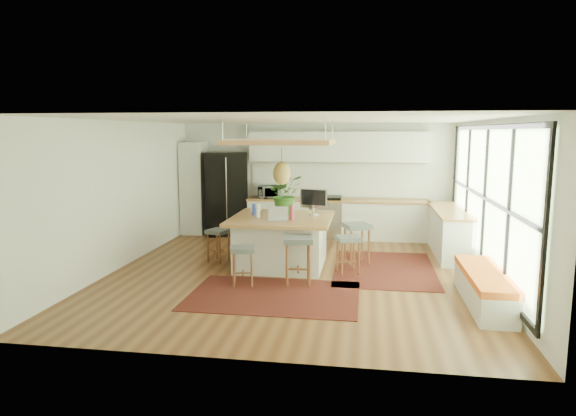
% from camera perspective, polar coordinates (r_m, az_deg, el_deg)
% --- Properties ---
extents(floor, '(7.00, 7.00, 0.00)m').
position_cam_1_polar(floor, '(9.08, 0.77, -7.38)').
color(floor, '#563018').
rests_on(floor, ground).
extents(ceiling, '(7.00, 7.00, 0.00)m').
position_cam_1_polar(ceiling, '(8.73, 0.80, 9.91)').
color(ceiling, white).
rests_on(ceiling, ground).
extents(wall_back, '(6.50, 0.00, 6.50)m').
position_cam_1_polar(wall_back, '(12.26, 3.09, 3.21)').
color(wall_back, silver).
rests_on(wall_back, ground).
extents(wall_front, '(6.50, 0.00, 6.50)m').
position_cam_1_polar(wall_front, '(5.41, -4.45, -3.72)').
color(wall_front, silver).
rests_on(wall_front, ground).
extents(wall_left, '(0.00, 7.00, 7.00)m').
position_cam_1_polar(wall_left, '(9.80, -18.38, 1.42)').
color(wall_left, silver).
rests_on(wall_left, ground).
extents(wall_right, '(0.00, 7.00, 7.00)m').
position_cam_1_polar(wall_right, '(8.95, 21.85, 0.60)').
color(wall_right, silver).
rests_on(wall_right, ground).
extents(window_wall, '(0.10, 6.20, 2.60)m').
position_cam_1_polar(window_wall, '(8.94, 21.68, 0.92)').
color(window_wall, black).
rests_on(window_wall, wall_right).
extents(pantry, '(0.55, 0.60, 2.25)m').
position_cam_1_polar(pantry, '(12.62, -10.53, 2.21)').
color(pantry, silver).
rests_on(pantry, floor).
extents(back_counter_base, '(4.20, 0.60, 0.88)m').
position_cam_1_polar(back_counter_base, '(12.02, 5.51, -1.30)').
color(back_counter_base, silver).
rests_on(back_counter_base, floor).
extents(back_counter_top, '(4.24, 0.64, 0.05)m').
position_cam_1_polar(back_counter_top, '(11.95, 5.54, 0.87)').
color(back_counter_top, '#996536').
rests_on(back_counter_top, back_counter_base).
extents(backsplash, '(4.20, 0.02, 0.80)m').
position_cam_1_polar(backsplash, '(12.20, 5.66, 3.16)').
color(backsplash, white).
rests_on(backsplash, wall_back).
extents(upper_cabinets, '(4.20, 0.34, 0.70)m').
position_cam_1_polar(upper_cabinets, '(11.99, 5.67, 6.89)').
color(upper_cabinets, silver).
rests_on(upper_cabinets, wall_back).
extents(range, '(0.76, 0.62, 1.00)m').
position_cam_1_polar(range, '(12.03, 4.33, -0.99)').
color(range, '#A5A5AA').
rests_on(range, floor).
extents(right_counter_base, '(0.60, 2.50, 0.88)m').
position_cam_1_polar(right_counter_base, '(10.98, 17.65, -2.62)').
color(right_counter_base, silver).
rests_on(right_counter_base, floor).
extents(right_counter_top, '(0.64, 2.54, 0.05)m').
position_cam_1_polar(right_counter_top, '(10.90, 17.76, -0.25)').
color(right_counter_top, '#996536').
rests_on(right_counter_top, right_counter_base).
extents(window_bench, '(0.52, 2.00, 0.50)m').
position_cam_1_polar(window_bench, '(7.97, 21.20, -8.41)').
color(window_bench, silver).
rests_on(window_bench, floor).
extents(ceiling_panel, '(1.86, 1.86, 0.80)m').
position_cam_1_polar(ceiling_panel, '(9.18, -0.72, 5.79)').
color(ceiling_panel, '#996536').
rests_on(ceiling_panel, ceiling).
extents(rug_near, '(2.60, 1.80, 0.01)m').
position_cam_1_polar(rug_near, '(7.91, -1.63, -9.81)').
color(rug_near, black).
rests_on(rug_near, floor).
extents(rug_right, '(1.80, 2.60, 0.01)m').
position_cam_1_polar(rug_right, '(9.54, 10.78, -6.72)').
color(rug_right, black).
rests_on(rug_right, floor).
extents(fridge, '(1.17, 1.02, 2.01)m').
position_cam_1_polar(fridge, '(12.40, -6.92, 1.25)').
color(fridge, black).
rests_on(fridge, floor).
extents(island, '(1.85, 1.85, 0.93)m').
position_cam_1_polar(island, '(9.50, -0.71, -3.77)').
color(island, '#996536').
rests_on(island, floor).
extents(stool_near_left, '(0.45, 0.45, 0.64)m').
position_cam_1_polar(stool_near_left, '(8.37, -5.11, -6.28)').
color(stool_near_left, '#494F51').
rests_on(stool_near_left, floor).
extents(stool_near_right, '(0.54, 0.54, 0.79)m').
position_cam_1_polar(stool_near_right, '(8.40, 1.13, -6.20)').
color(stool_near_right, '#494F51').
rests_on(stool_near_right, floor).
extents(stool_right_front, '(0.51, 0.51, 0.67)m').
position_cam_1_polar(stool_right_front, '(9.06, 6.77, -5.16)').
color(stool_right_front, '#494F51').
rests_on(stool_right_front, floor).
extents(stool_right_back, '(0.60, 0.60, 0.78)m').
position_cam_1_polar(stool_right_back, '(9.73, 7.75, -4.22)').
color(stool_right_back, '#494F51').
rests_on(stool_right_back, floor).
extents(stool_left_side, '(0.49, 0.49, 0.64)m').
position_cam_1_polar(stool_left_side, '(9.89, -7.85, -4.01)').
color(stool_left_side, '#494F51').
rests_on(stool_left_side, floor).
extents(laptop, '(0.40, 0.42, 0.26)m').
position_cam_1_polar(laptop, '(8.96, -1.13, -0.71)').
color(laptop, '#A5A5AA').
rests_on(laptop, island).
extents(monitor, '(0.57, 0.32, 0.51)m').
position_cam_1_polar(monitor, '(9.64, 2.89, 0.78)').
color(monitor, '#A5A5AA').
rests_on(monitor, island).
extents(microwave, '(0.57, 0.38, 0.36)m').
position_cam_1_polar(microwave, '(12.09, -2.14, 1.98)').
color(microwave, '#A5A5AA').
rests_on(microwave, back_counter_top).
extents(island_plant, '(0.87, 0.92, 0.58)m').
position_cam_1_polar(island_plant, '(9.85, -0.27, 1.14)').
color(island_plant, '#1E4C19').
rests_on(island_plant, island).
extents(island_bowl, '(0.27, 0.27, 0.05)m').
position_cam_1_polar(island_bowl, '(9.95, -3.65, -0.34)').
color(island_bowl, silver).
rests_on(island_bowl, island).
extents(island_bottle_0, '(0.07, 0.07, 0.19)m').
position_cam_1_polar(island_bottle_0, '(9.60, -3.86, -0.26)').
color(island_bottle_0, '#2C3DB3').
rests_on(island_bottle_0, island).
extents(island_bottle_1, '(0.07, 0.07, 0.19)m').
position_cam_1_polar(island_bottle_1, '(9.32, -3.30, -0.52)').
color(island_bottle_1, white).
rests_on(island_bottle_1, island).
extents(island_bottle_2, '(0.07, 0.07, 0.19)m').
position_cam_1_polar(island_bottle_2, '(9.06, 0.52, -0.77)').
color(island_bottle_2, '#A3364E').
rests_on(island_bottle_2, island).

